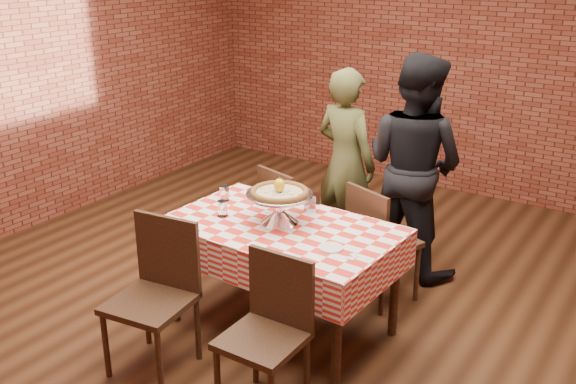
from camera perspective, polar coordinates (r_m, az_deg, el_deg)
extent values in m
plane|color=black|center=(4.79, -0.34, -9.98)|extent=(6.00, 6.00, 0.00)
plane|color=maroon|center=(6.89, 13.91, 11.83)|extent=(5.50, 0.00, 5.50)
cube|color=#442C1A|center=(4.38, -0.54, -7.49)|extent=(1.50, 0.94, 0.75)
cylinder|color=beige|center=(4.19, -0.75, -0.07)|extent=(0.42, 0.42, 0.03)
ellipsoid|color=yellow|center=(4.17, -0.76, 0.59)|extent=(0.08, 0.08, 0.09)
cylinder|color=white|center=(4.36, -5.74, -1.44)|extent=(0.07, 0.07, 0.11)
cylinder|color=white|center=(4.62, -5.55, -0.11)|extent=(0.07, 0.07, 0.11)
cylinder|color=white|center=(3.90, 3.75, -4.87)|extent=(0.15, 0.15, 0.01)
cube|color=white|center=(3.79, 5.48, -5.80)|extent=(0.05, 0.04, 0.00)
cube|color=white|center=(3.83, 5.79, -5.53)|extent=(0.06, 0.05, 0.00)
cube|color=silver|center=(4.42, 2.09, -0.90)|extent=(0.10, 0.08, 0.12)
imported|color=#4D522A|center=(5.37, 5.05, 2.58)|extent=(0.63, 0.48, 1.56)
imported|color=black|center=(5.11, 10.91, 2.30)|extent=(0.95, 0.81, 1.72)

